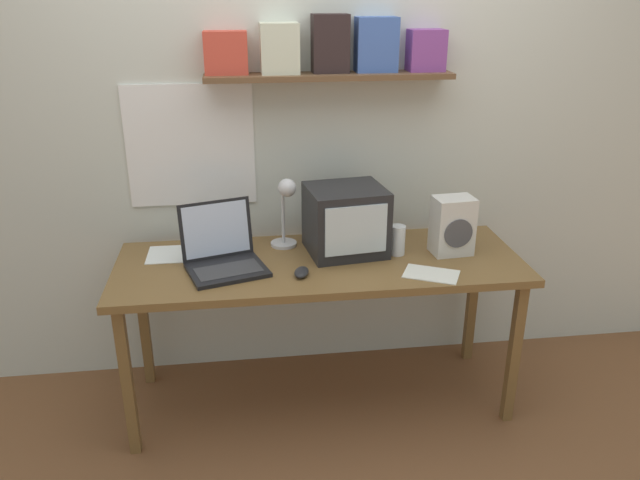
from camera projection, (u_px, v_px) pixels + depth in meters
ground_plane at (320, 398)px, 3.09m from camera, size 12.00×12.00×0.00m
back_wall at (308, 118)px, 2.99m from camera, size 5.60×0.24×2.60m
corner_desk at (320, 273)px, 2.83m from camera, size 1.83×0.66×0.75m
crt_monitor at (346, 220)px, 2.85m from camera, size 0.38×0.35×0.31m
laptop at (222, 252)px, 2.72m from camera, size 0.40×0.38×0.27m
desk_lamp at (286, 205)px, 2.87m from camera, size 0.12×0.15×0.34m
juice_glass at (398, 242)px, 2.85m from camera, size 0.07×0.07×0.14m
space_heater at (452, 226)px, 2.84m from camera, size 0.19×0.15×0.27m
computer_mouse at (302, 272)px, 2.66m from camera, size 0.09×0.12×0.03m
loose_paper_near_laptop at (431, 274)px, 2.67m from camera, size 0.27×0.23×0.00m
printed_handout at (175, 254)px, 2.87m from camera, size 0.25×0.21×0.00m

